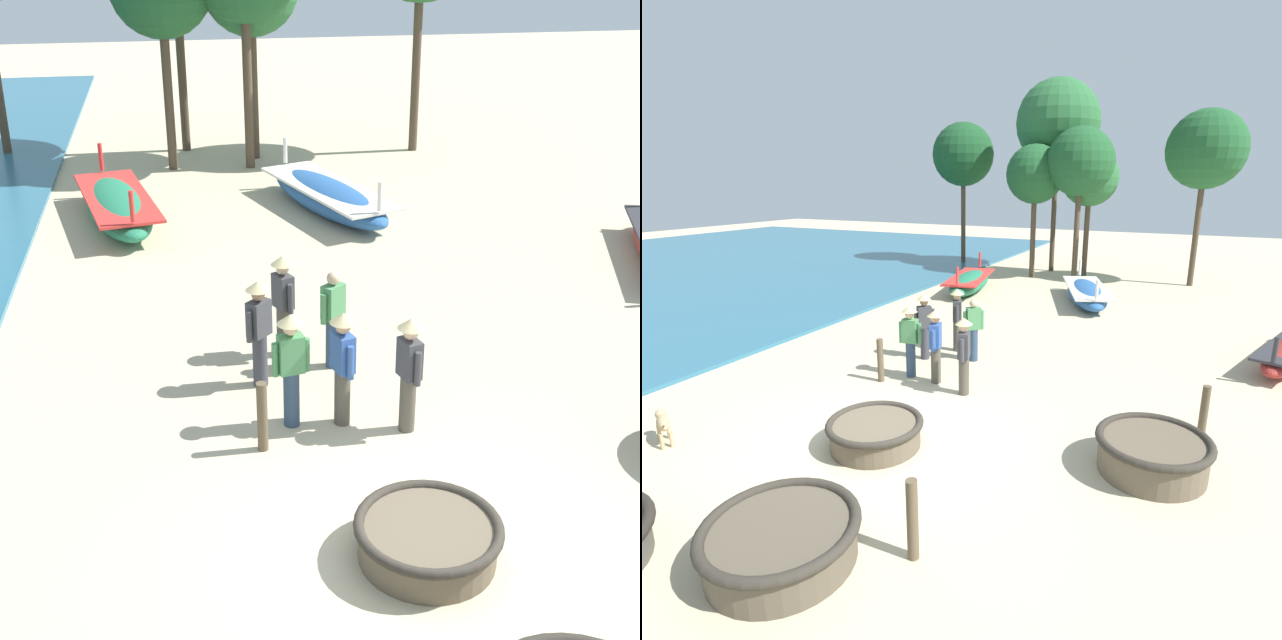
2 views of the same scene
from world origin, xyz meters
TOP-DOWN VIEW (x-y plane):
  - ground_plane at (0.00, 0.00)m, footprint 80.00×80.00m
  - coracle_tilted at (-0.09, -0.11)m, footprint 1.64×1.64m
  - long_boat_blue_hull at (0.84, 11.83)m, footprint 2.81×4.84m
  - long_boat_red_hull at (-3.90, 11.82)m, footprint 2.19×4.57m
  - fisherman_standing_right at (-1.19, 2.84)m, footprint 0.52×0.36m
  - fisherman_crouching at (-1.04, 4.93)m, footprint 0.36×0.49m
  - fisherman_with_hat at (-0.50, 2.78)m, footprint 0.36×0.51m
  - fisherman_by_coracle at (0.33, 2.47)m, footprint 0.36×0.51m
  - fisherman_hauling at (-1.50, 4.02)m, footprint 0.40×0.40m
  - fisherman_standing_left at (-0.34, 4.42)m, footprint 0.43×0.39m
  - mooring_post_shoreline at (-1.64, 2.29)m, footprint 0.14×0.14m

SIDE VIEW (x-z plane):
  - ground_plane at x=0.00m, z-range 0.00..0.00m
  - coracle_tilted at x=-0.09m, z-range 0.02..0.50m
  - long_boat_blue_hull at x=0.84m, z-range -0.27..1.00m
  - long_boat_red_hull at x=-3.90m, z-range -0.28..1.04m
  - mooring_post_shoreline at x=-1.64m, z-range 0.00..0.99m
  - fisherman_standing_left at x=-0.34m, z-range 0.05..1.62m
  - fisherman_standing_right at x=-1.19m, z-range 0.12..1.79m
  - fisherman_crouching at x=-1.04m, z-range 0.12..1.79m
  - fisherman_with_hat at x=-0.50m, z-range 0.12..1.79m
  - fisherman_by_coracle at x=0.33m, z-range 0.12..1.79m
  - fisherman_hauling at x=-1.50m, z-range 0.12..1.79m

